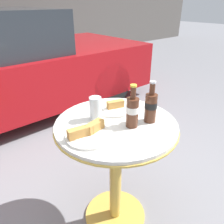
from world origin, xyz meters
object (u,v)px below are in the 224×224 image
(cola_bottle_left, at_px, (132,111))
(cola_bottle_right, at_px, (151,106))
(lunch_plate_near, at_px, (115,108))
(drinking_glass, at_px, (96,109))
(bistro_table, at_px, (116,152))
(lunch_plate_far, at_px, (89,133))

(cola_bottle_left, xyz_separation_m, cola_bottle_right, (0.12, -0.03, -0.00))
(lunch_plate_near, bearing_deg, cola_bottle_right, -78.36)
(cola_bottle_left, xyz_separation_m, lunch_plate_near, (0.07, 0.21, -0.08))
(cola_bottle_left, height_order, drinking_glass, cola_bottle_left)
(bistro_table, xyz_separation_m, lunch_plate_far, (-0.20, -0.02, 0.22))
(cola_bottle_right, xyz_separation_m, lunch_plate_far, (-0.35, 0.10, -0.07))
(lunch_plate_far, bearing_deg, lunch_plate_near, 25.66)
(drinking_glass, bearing_deg, cola_bottle_left, -62.49)
(cola_bottle_right, height_order, lunch_plate_far, cola_bottle_right)
(bistro_table, relative_size, cola_bottle_right, 3.28)
(cola_bottle_right, distance_m, lunch_plate_near, 0.26)
(cola_bottle_right, bearing_deg, cola_bottle_left, 166.70)
(bistro_table, relative_size, drinking_glass, 5.74)
(bistro_table, xyz_separation_m, cola_bottle_right, (0.15, -0.11, 0.30))
(lunch_plate_far, bearing_deg, cola_bottle_right, -15.34)
(cola_bottle_left, height_order, lunch_plate_near, cola_bottle_left)
(drinking_glass, bearing_deg, bistro_table, -58.53)
(cola_bottle_left, relative_size, lunch_plate_far, 0.99)
(cola_bottle_left, distance_m, lunch_plate_near, 0.24)
(drinking_glass, height_order, lunch_plate_far, drinking_glass)
(lunch_plate_far, bearing_deg, bistro_table, 5.24)
(lunch_plate_far, bearing_deg, cola_bottle_left, -16.32)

